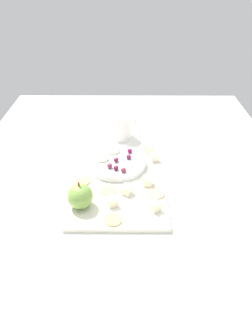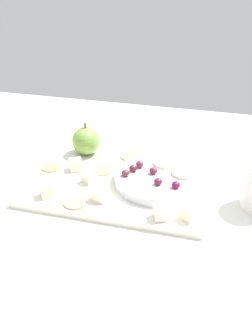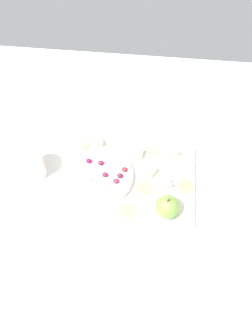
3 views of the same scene
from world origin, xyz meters
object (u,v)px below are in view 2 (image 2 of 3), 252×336
Objects in this scene: cheese_cube_1 at (161,213)px; cheese_cube_4 at (76,165)px; apple_slice_1 at (164,163)px; grape_0 at (133,168)px; grape_1 at (140,164)px; cracker_3 at (130,156)px; grape_4 at (153,171)px; cheese_cube_5 at (101,195)px; apple_slice_0 at (183,173)px; platter at (119,183)px; serving_dish at (158,179)px; cheese_cube_2 at (189,213)px; grape_5 at (176,185)px; cracker_1 at (103,170)px; cracker_2 at (52,167)px; cheese_cube_0 at (47,191)px; apple_whole at (86,141)px; cheese_cube_3 at (89,178)px; grape_2 at (158,182)px; grape_3 at (125,173)px; cracker_0 at (75,203)px.

cheese_cube_4 is (-21.41, 12.49, 0.00)cm from cheese_cube_1.
cheese_cube_1 is 0.56× the size of apple_slice_1.
grape_0 is 1.00× the size of grape_1.
grape_4 is at bearing -52.28° from cracker_3.
cheese_cube_1 is 12.65cm from cheese_cube_5.
cheese_cube_4 is 0.56× the size of cracker_3.
cheese_cube_1 is 13.41cm from apple_slice_0.
serving_dish is (8.17, 0.65, 1.82)cm from platter.
serving_dish is 13.12cm from cheese_cube_2.
cheese_cube_2 is 0.56× the size of apple_slice_0.
cheese_cube_1 is 1.51× the size of grape_5.
cracker_1 is at bearing 160.73° from grape_5.
serving_dish is 7.07× the size of cheese_cube_2.
cheese_cube_5 is at bearing -32.22° from cracker_2.
grape_0 is at bearing 34.70° from cheese_cube_0.
grape_4 is at bearing -8.34° from cracker_1.
grape_1 is at bearing 34.80° from platter.
cheese_cube_5 is 1.51× the size of grape_0.
grape_4 is (19.33, 10.48, 1.47)cm from cheese_cube_0.
apple_whole is at bearing 151.01° from grape_5.
cheese_cube_2 is (4.96, 1.08, 0.00)cm from cheese_cube_1.
cheese_cube_3 is 1.51× the size of grape_1.
cracker_3 is (10.28, 8.88, -1.08)cm from cheese_cube_4.
grape_5 is (1.53, 7.66, 1.45)cm from cheese_cube_1.
grape_2 reaches higher than apple_slice_1.
grape_4 is (12.89, 3.70, 1.47)cm from cheese_cube_3.
cheese_cube_3 is at bearing -150.25° from apple_slice_1.
cheese_cube_3 is 0.56× the size of apple_slice_1.
cracker_2 is 23.45cm from grape_4.
cheese_cube_0 and cheese_cube_2 have the same top height.
serving_dish is at bearing 136.76° from grape_5.
grape_3 is at bearing -135.42° from apple_slice_1.
cheese_cube_1 is at bearing -76.76° from serving_dish.
cracker_2 is 2.68× the size of grape_2.
grape_3 reaches higher than cracker_3.
apple_slice_1 is (4.86, 2.72, -0.50)cm from grape_1.
grape_5 is at bearing 117.55° from cheese_cube_2.
cracker_0 is at bearing -119.10° from platter.
grape_5 reaches higher than cracker_3.
platter is 14.63× the size of cheese_cube_3.
cheese_cube_0 reaches higher than cracker_1.
cracker_3 is 2.68× the size of grape_5.
grape_1 is at bearing 64.47° from cheese_cube_5.
grape_1 is at bearing 131.51° from grape_2.
cheese_cube_1 is 8.38cm from grape_2.
serving_dish is 10.67× the size of grape_1.
platter is at bearing -88.86° from cracker_3.
cheese_cube_1 is 1.00× the size of cheese_cube_4.
cheese_cube_4 is at bearing -168.46° from apple_slice_1.
cracker_0 is 2.68× the size of grape_0.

